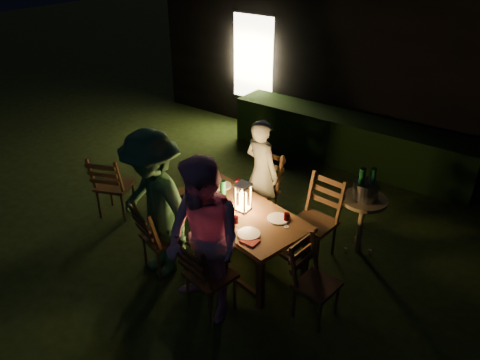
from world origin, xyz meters
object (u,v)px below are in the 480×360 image
Objects in this scene: chair_near_left at (162,248)px; chair_far_left at (258,201)px; dining_table at (237,215)px; chair_near_right at (210,287)px; ice_bucket at (365,190)px; bottle_bucket_a at (361,187)px; person_opp_left at (154,206)px; lantern at (243,199)px; bottle_bucket_b at (371,187)px; chair_spare at (115,196)px; person_opp_right at (204,243)px; chair_far_right at (314,233)px; side_table at (363,205)px; bottle_table at (223,191)px; person_house_side at (261,172)px; chair_end at (315,294)px.

chair_near_left is 0.94× the size of chair_far_left.
chair_far_left is at bearing 120.36° from dining_table.
chair_near_right reaches higher than dining_table.
dining_table is 1.55m from ice_bucket.
chair_near_left is 3.01× the size of bottle_bucket_a.
lantern is at bearing 60.11° from person_opp_left.
bottle_bucket_a is 0.13m from bottle_bucket_b.
chair_spare is at bearing -173.50° from lantern.
person_opp_right is (-0.01, -0.05, 0.60)m from chair_near_right.
bottle_bucket_a reaches higher than ice_bucket.
bottle_bucket_b is (1.10, 1.06, 0.04)m from lantern.
lantern reaches higher than chair_far_right.
person_opp_right is 2.38× the size of side_table.
ice_bucket is at bearing 44.23° from lantern.
bottle_table is (-0.24, 0.05, 0.21)m from dining_table.
person_opp_right is (0.52, -1.80, 0.16)m from person_house_side.
chair_near_right is 0.60m from person_opp_right.
bottle_table is 0.88× the size of bottle_bucket_a.
chair_far_right is at bearing -5.11° from chair_spare.
bottle_bucket_b is (1.40, 1.05, 0.06)m from bottle_table.
side_table is (1.11, 1.06, 0.02)m from dining_table.
chair_near_right is 1.18m from bottle_table.
dining_table is 1.54m from side_table.
side_table is at bearing 36.63° from bottle_table.
side_table is at bearing 38.66° from bottle_bucket_a.
bottle_table is at bearing 176.97° from lantern.
person_opp_right reaches higher than chair_near_right.
ice_bucket is (1.05, 1.02, -0.01)m from lantern.
chair_far_left is at bearing -170.09° from bottle_bucket_b.
bottle_bucket_a reaches higher than chair_spare.
chair_near_right is 0.97× the size of chair_far_left.
bottle_bucket_a reaches higher than chair_far_right.
ice_bucket is at bearing 36.63° from bottle_table.
person_opp_left reaches higher than chair_near_right.
chair_end is at bearing 150.81° from chair_far_left.
person_opp_right is 2.19m from bottle_bucket_b.
dining_table is 1.04× the size of person_opp_right.
bottle_bucket_a is at bearing -168.08° from chair_end.
chair_near_right is 2.23m from bottle_bucket_b.
dining_table is 2.06× the size of chair_end.
person_house_side is at bearing -174.67° from bottle_bucket_a.
person_house_side is at bearing 93.96° from chair_near_left.
chair_spare is (-1.98, -0.19, -0.34)m from dining_table.
person_house_side reaches higher than chair_far_right.
bottle_table is at bearing 36.99° from chair_far_right.
chair_near_right reaches higher than chair_end.
chair_spare is (-3.18, 0.07, 0.03)m from chair_end.
lantern reaches higher than chair_far_left.
bottle_table is 1.63m from bottle_bucket_a.
bottle_bucket_b reaches higher than chair_end.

